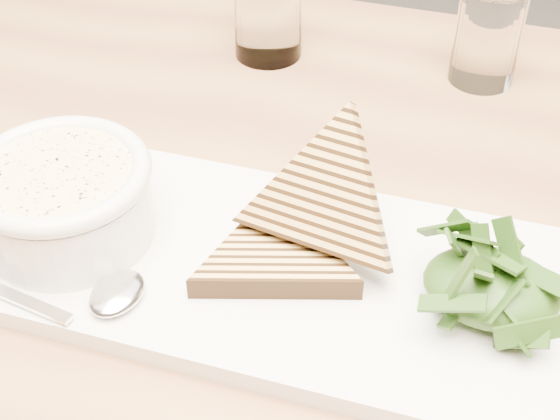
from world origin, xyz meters
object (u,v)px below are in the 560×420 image
(glass_near, at_px, (268,7))
(glass_far, at_px, (488,35))
(platter, at_px, (272,270))
(soup_bowl, at_px, (66,207))
(table_top, at_px, (290,255))

(glass_near, relative_size, glass_far, 1.10)
(platter, distance_m, glass_far, 0.35)
(platter, height_order, glass_far, glass_far)
(platter, xyz_separation_m, glass_far, (0.12, 0.33, 0.04))
(platter, distance_m, glass_near, 0.33)
(soup_bowl, distance_m, glass_near, 0.33)
(table_top, relative_size, glass_far, 12.72)
(table_top, bearing_deg, glass_near, 110.94)
(soup_bowl, xyz_separation_m, glass_near, (0.05, 0.33, 0.01))
(platter, bearing_deg, glass_far, 70.19)
(table_top, bearing_deg, soup_bowl, -158.88)
(soup_bowl, relative_size, glass_far, 1.30)
(table_top, distance_m, glass_far, 0.31)
(platter, height_order, soup_bowl, soup_bowl)
(glass_near, bearing_deg, table_top, -69.06)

